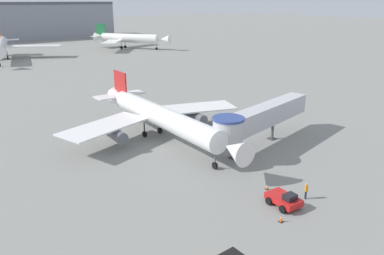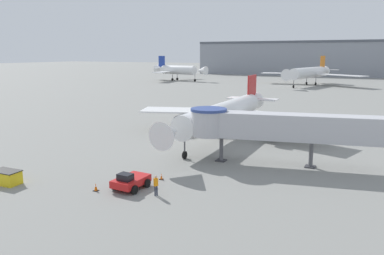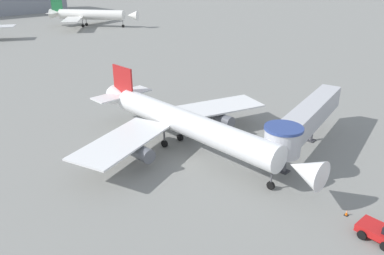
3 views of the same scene
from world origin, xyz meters
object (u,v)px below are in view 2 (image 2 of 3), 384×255
pushback_tug_red (130,181)px  background_jet_orange_tail (309,73)px  jet_bridge (271,126)px  ground_crew_marshaller (156,184)px  service_container_yellow (6,177)px  main_airplane (225,113)px  background_jet_blue_tail (178,70)px  traffic_cone_near_nose (161,177)px  traffic_cone_apron_front (96,187)px

pushback_tug_red → background_jet_orange_tail: bearing=94.5°
jet_bridge → ground_crew_marshaller: size_ratio=11.40×
service_container_yellow → ground_crew_marshaller: ground_crew_marshaller is taller
main_airplane → jet_bridge: main_airplane is taller
background_jet_blue_tail → background_jet_orange_tail: (57.47, -1.61, 0.07)m
traffic_cone_near_nose → background_jet_orange_tail: 118.76m
traffic_cone_near_nose → background_jet_orange_tail: size_ratio=0.01×
pushback_tug_red → background_jet_blue_tail: 137.73m
service_container_yellow → ground_crew_marshaller: bearing=14.0°
background_jet_blue_tail → pushback_tug_red: bearing=-144.2°
traffic_cone_apron_front → ground_crew_marshaller: (5.44, 1.37, 0.71)m
jet_bridge → background_jet_orange_tail: (-12.54, 108.95, 0.53)m
traffic_cone_near_nose → traffic_cone_apron_front: traffic_cone_apron_front is taller
traffic_cone_near_nose → traffic_cone_apron_front: size_ratio=0.85×
jet_bridge → ground_crew_marshaller: jet_bridge is taller
pushback_tug_red → ground_crew_marshaller: 2.99m
jet_bridge → traffic_cone_apron_front: jet_bridge is taller
jet_bridge → background_jet_blue_tail: background_jet_blue_tail is taller
main_airplane → traffic_cone_apron_front: (-2.55, -25.69, -3.24)m
traffic_cone_near_nose → pushback_tug_red: bearing=-109.7°
service_container_yellow → background_jet_blue_tail: size_ratio=0.09×
background_jet_orange_tail → background_jet_blue_tail: bearing=-169.0°
ground_crew_marshaller → background_jet_orange_tail: size_ratio=0.04×
jet_bridge → ground_crew_marshaller: 15.35m
pushback_tug_red → traffic_cone_apron_front: (-2.50, -1.78, -0.41)m
service_container_yellow → ground_crew_marshaller: 14.66m
jet_bridge → ground_crew_marshaller: bearing=-127.3°
ground_crew_marshaller → service_container_yellow: bearing=-47.5°
main_airplane → background_jet_orange_tail: bearing=92.2°
pushback_tug_red → traffic_cone_near_nose: (1.23, 3.44, -0.46)m
pushback_tug_red → ground_crew_marshaller: size_ratio=1.98×
jet_bridge → traffic_cone_near_nose: size_ratio=34.31×
main_airplane → ground_crew_marshaller: main_airplane is taller
jet_bridge → pushback_tug_red: bearing=-137.4°
jet_bridge → background_jet_blue_tail: (-70.01, 110.56, 0.46)m
service_container_yellow → traffic_cone_apron_front: (8.78, 2.19, -0.32)m
main_airplane → background_jet_blue_tail: (-60.58, 99.73, 1.21)m
jet_bridge → traffic_cone_apron_front: 19.50m
main_airplane → jet_bridge: 14.38m
traffic_cone_near_nose → traffic_cone_apron_front: 6.41m
ground_crew_marshaller → background_jet_orange_tail: (-6.01, 122.44, 3.82)m
traffic_cone_apron_front → service_container_yellow: bearing=-166.0°
ground_crew_marshaller → traffic_cone_near_nose: bearing=-127.4°
traffic_cone_near_nose → ground_crew_marshaller: ground_crew_marshaller is taller
service_container_yellow → traffic_cone_near_nose: service_container_yellow is taller
traffic_cone_near_nose → background_jet_blue_tail: 135.22m
main_airplane → background_jet_blue_tail: size_ratio=1.12×
main_airplane → jet_bridge: bearing=-48.6°
pushback_tug_red → traffic_cone_apron_front: 3.09m
traffic_cone_apron_front → jet_bridge: bearing=51.1°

